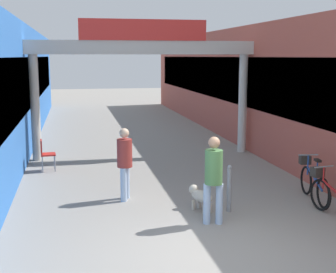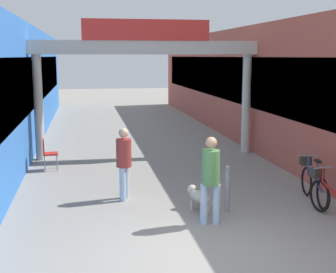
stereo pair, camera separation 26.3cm
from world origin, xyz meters
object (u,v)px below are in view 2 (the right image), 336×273
at_px(dog_on_leash, 198,196).
at_px(bollard_post_metal, 227,188).
at_px(bicycle_red_nearest, 332,197).
at_px(cafe_chair_red_nearer, 48,151).
at_px(bicycle_blue_second, 313,181).
at_px(pedestrian_with_dog, 211,175).
at_px(pedestrian_companion, 124,159).

relative_size(dog_on_leash, bollard_post_metal, 0.72).
relative_size(bicycle_red_nearest, cafe_chair_red_nearer, 1.89).
bearing_deg(bollard_post_metal, cafe_chair_red_nearer, 131.99).
xyz_separation_m(dog_on_leash, bicycle_blue_second, (2.68, 0.23, 0.12)).
bearing_deg(cafe_chair_red_nearer, dog_on_leash, -51.18).
bearing_deg(cafe_chair_red_nearer, bollard_post_metal, -48.01).
relative_size(pedestrian_with_dog, pedestrian_companion, 1.05).
height_order(pedestrian_companion, bicycle_red_nearest, pedestrian_companion).
xyz_separation_m(pedestrian_companion, bollard_post_metal, (2.03, -1.24, -0.42)).
bearing_deg(bollard_post_metal, bicycle_red_nearest, -20.06).
height_order(dog_on_leash, bicycle_red_nearest, bicycle_red_nearest).
distance_m(bollard_post_metal, cafe_chair_red_nearer, 5.88).
relative_size(pedestrian_with_dog, bicycle_red_nearest, 1.02).
distance_m(pedestrian_with_dog, bollard_post_metal, 0.95).
distance_m(pedestrian_with_dog, bicycle_blue_second, 2.90).
distance_m(bicycle_blue_second, cafe_chair_red_nearer, 7.22).
relative_size(pedestrian_with_dog, cafe_chair_red_nearer, 1.92).
xyz_separation_m(pedestrian_companion, bicycle_blue_second, (4.14, -0.82, -0.49)).
bearing_deg(bicycle_blue_second, pedestrian_companion, 168.85).
bearing_deg(bicycle_blue_second, cafe_chair_red_nearer, 146.85).
relative_size(pedestrian_companion, cafe_chair_red_nearer, 1.83).
xyz_separation_m(bollard_post_metal, cafe_chair_red_nearer, (-3.93, 4.37, 0.03)).
height_order(pedestrian_companion, cafe_chair_red_nearer, pedestrian_companion).
xyz_separation_m(dog_on_leash, cafe_chair_red_nearer, (-3.36, 4.18, 0.23)).
relative_size(bicycle_red_nearest, bicycle_blue_second, 1.00).
bearing_deg(bollard_post_metal, pedestrian_companion, 148.63).
distance_m(pedestrian_with_dog, cafe_chair_red_nearer, 6.06).
bearing_deg(pedestrian_companion, bollard_post_metal, -31.37).
relative_size(dog_on_leash, bicycle_blue_second, 0.43).
bearing_deg(pedestrian_with_dog, cafe_chair_red_nearer, 124.18).
distance_m(dog_on_leash, bollard_post_metal, 0.63).
distance_m(pedestrian_with_dog, bicycle_red_nearest, 2.55).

